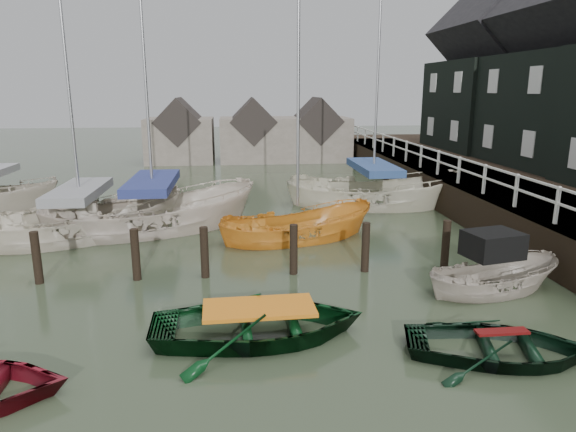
{
  "coord_description": "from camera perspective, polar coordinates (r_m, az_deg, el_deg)",
  "views": [
    {
      "loc": [
        -0.35,
        -10.22,
        4.95
      ],
      "look_at": [
        1.15,
        3.98,
        1.4
      ],
      "focal_mm": 32.0,
      "sensor_mm": 36.0,
      "label": 1
    }
  ],
  "objects": [
    {
      "name": "ground",
      "position": [
        11.36,
        -3.74,
        -11.89
      ],
      "size": [
        120.0,
        120.0,
        0.0
      ],
      "primitive_type": "plane",
      "color": "#2D3924",
      "rests_on": "ground"
    },
    {
      "name": "pier",
      "position": [
        22.88,
        19.54,
        2.47
      ],
      "size": [
        3.04,
        32.0,
        2.7
      ],
      "color": "black",
      "rests_on": "ground"
    },
    {
      "name": "mooring_pilings",
      "position": [
        13.97,
        -8.88,
        -4.79
      ],
      "size": [
        13.72,
        0.22,
        1.8
      ],
      "color": "black",
      "rests_on": "ground"
    },
    {
      "name": "far_sheds",
      "position": [
        36.37,
        -4.2,
        9.04
      ],
      "size": [
        14.0,
        4.08,
        4.39
      ],
      "color": "#665B51",
      "rests_on": "ground"
    },
    {
      "name": "rowboat_green",
      "position": [
        10.82,
        -3.19,
        -13.29
      ],
      "size": [
        4.44,
        3.24,
        0.9
      ],
      "primitive_type": "imported",
      "rotation": [
        0.0,
        0.0,
        1.6
      ],
      "color": "black",
      "rests_on": "ground"
    },
    {
      "name": "rowboat_dkgreen",
      "position": [
        10.86,
        22.4,
        -14.28
      ],
      "size": [
        4.02,
        3.3,
        0.73
      ],
      "primitive_type": "imported",
      "rotation": [
        0.0,
        0.0,
        1.32
      ],
      "color": "black",
      "rests_on": "ground"
    },
    {
      "name": "motorboat",
      "position": [
        13.98,
        21.74,
        -7.28
      ],
      "size": [
        3.89,
        2.13,
        2.21
      ],
      "rotation": [
        0.0,
        0.0,
        1.79
      ],
      "color": "#B8AB9D",
      "rests_on": "ground"
    },
    {
      "name": "sailboat_a",
      "position": [
        18.91,
        -21.78,
        -2.05
      ],
      "size": [
        7.47,
        5.32,
        11.09
      ],
      "rotation": [
        0.0,
        0.0,
        2.0
      ],
      "color": "beige",
      "rests_on": "ground"
    },
    {
      "name": "sailboat_b",
      "position": [
        19.1,
        -14.55,
        -1.34
      ],
      "size": [
        8.09,
        5.16,
        12.07
      ],
      "rotation": [
        0.0,
        0.0,
        1.9
      ],
      "color": "beige",
      "rests_on": "ground"
    },
    {
      "name": "sailboat_c",
      "position": [
        17.44,
        1.07,
        -2.48
      ],
      "size": [
        5.81,
        3.39,
        9.74
      ],
      "rotation": [
        0.0,
        0.0,
        1.83
      ],
      "color": "orange",
      "rests_on": "ground"
    },
    {
      "name": "sailboat_d",
      "position": [
        22.55,
        9.36,
        1.24
      ],
      "size": [
        7.85,
        4.12,
        12.68
      ],
      "rotation": [
        0.0,
        0.0,
        1.39
      ],
      "color": "beige",
      "rests_on": "ground"
    }
  ]
}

